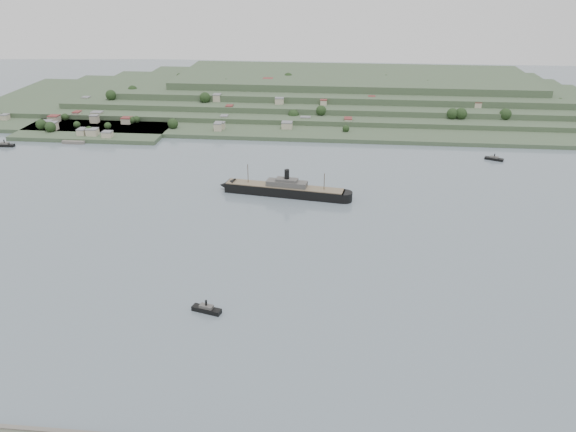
{
  "coord_description": "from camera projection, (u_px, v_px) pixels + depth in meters",
  "views": [
    {
      "loc": [
        53.76,
        -297.05,
        163.61
      ],
      "look_at": [
        21.29,
        30.0,
        12.29
      ],
      "focal_mm": 35.0,
      "sensor_mm": 36.0,
      "label": 1
    }
  ],
  "objects": [
    {
      "name": "ground",
      "position": [
        248.0,
        253.0,
        341.75
      ],
      "size": [
        1400.0,
        1400.0,
        0.0
      ],
      "primitive_type": "plane",
      "color": "slate",
      "rests_on": "ground"
    },
    {
      "name": "far_peninsula",
      "position": [
        322.0,
        94.0,
        689.6
      ],
      "size": [
        760.0,
        309.0,
        30.0
      ],
      "color": "#374E34",
      "rests_on": "ground"
    },
    {
      "name": "steamship",
      "position": [
        281.0,
        189.0,
        424.13
      ],
      "size": [
        103.43,
        26.32,
        24.88
      ],
      "color": "black",
      "rests_on": "ground"
    },
    {
      "name": "tugboat",
      "position": [
        207.0,
        309.0,
        284.49
      ],
      "size": [
        16.04,
        8.11,
        6.98
      ],
      "color": "black",
      "rests_on": "ground"
    },
    {
      "name": "ferry_west",
      "position": [
        5.0,
        145.0,
        534.84
      ],
      "size": [
        18.19,
        5.6,
        6.76
      ],
      "color": "black",
      "rests_on": "ground"
    },
    {
      "name": "ferry_east",
      "position": [
        494.0,
        159.0,
        498.83
      ],
      "size": [
        16.42,
        10.63,
        6.0
      ],
      "color": "black",
      "rests_on": "ground"
    }
  ]
}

